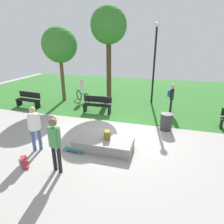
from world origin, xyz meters
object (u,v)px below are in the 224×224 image
at_px(tree_tall_oak, 109,27).
at_px(lamp_post, 155,57).
at_px(skater_watching, 35,126).
at_px(cyclist_on_bicycle, 82,92).
at_px(park_bench_center_lawn, 97,104).
at_px(pedestrian_with_backpack, 171,96).
at_px(skateboard_by_ledge, 74,150).
at_px(tree_young_birch, 60,45).
at_px(park_bench_by_oak, 28,99).
at_px(skater_performing_trick, 55,141).
at_px(concrete_ledge, 103,144).
at_px(trash_bin, 166,122).
at_px(skateboard_spare, 25,162).
at_px(backpack_on_ledge, 107,135).

height_order(tree_tall_oak, lamp_post, tree_tall_oak).
bearing_deg(tree_tall_oak, skater_watching, -94.04).
bearing_deg(cyclist_on_bicycle, lamp_post, 11.18).
distance_m(park_bench_center_lawn, tree_tall_oak, 5.21).
distance_m(skater_watching, park_bench_center_lawn, 4.58).
xyz_separation_m(park_bench_center_lawn, pedestrian_with_backpack, (4.01, 1.03, 0.52)).
bearing_deg(skateboard_by_ledge, tree_young_birch, 121.81).
bearing_deg(skater_watching, park_bench_by_oak, 131.05).
bearing_deg(skater_performing_trick, concrete_ledge, 60.00).
height_order(concrete_ledge, skater_watching, skater_watching).
height_order(skater_watching, park_bench_by_oak, skater_watching).
height_order(tree_young_birch, trash_bin, tree_young_birch).
xyz_separation_m(skateboard_by_ledge, skateboard_spare, (-1.24, -1.11, 0.00)).
height_order(skater_performing_trick, cyclist_on_bicycle, skater_performing_trick).
height_order(skateboard_by_ledge, skateboard_spare, same).
relative_size(backpack_on_ledge, lamp_post, 0.07).
relative_size(skater_performing_trick, skater_watching, 1.04).
xyz_separation_m(skater_performing_trick, park_bench_center_lawn, (-0.63, 5.39, -0.57)).
relative_size(backpack_on_ledge, park_bench_center_lawn, 0.20).
relative_size(backpack_on_ledge, skater_performing_trick, 0.18).
height_order(tree_tall_oak, trash_bin, tree_tall_oak).
height_order(backpack_on_ledge, tree_young_birch, tree_young_birch).
distance_m(backpack_on_ledge, tree_tall_oak, 8.08).
relative_size(skater_performing_trick, skateboard_spare, 2.48).
bearing_deg(skater_performing_trick, park_bench_by_oak, 134.62).
xyz_separation_m(park_bench_center_lawn, park_bench_by_oak, (-4.46, -0.22, 0.00)).
relative_size(backpack_on_ledge, skater_watching, 0.19).
height_order(skateboard_spare, tree_tall_oak, tree_tall_oak).
bearing_deg(concrete_ledge, lamp_post, 78.81).
relative_size(backpack_on_ledge, pedestrian_with_backpack, 0.19).
relative_size(skater_watching, trash_bin, 2.19).
xyz_separation_m(skateboard_by_ledge, tree_young_birch, (-3.63, 5.85, 3.55)).
bearing_deg(pedestrian_with_backpack, cyclist_on_bicycle, 173.15).
bearing_deg(park_bench_center_lawn, lamp_post, 42.53).
bearing_deg(tree_tall_oak, lamp_post, -7.51).
height_order(skateboard_spare, lamp_post, lamp_post).
xyz_separation_m(park_bench_center_lawn, tree_young_birch, (-3.04, 1.62, 3.13)).
bearing_deg(park_bench_center_lawn, skateboard_by_ledge, -82.06).
bearing_deg(backpack_on_ledge, skateboard_by_ledge, -88.80).
relative_size(concrete_ledge, cyclist_on_bicycle, 1.44).
bearing_deg(skateboard_by_ledge, backpack_on_ledge, 28.34).
bearing_deg(park_bench_by_oak, lamp_post, 21.15).
height_order(skateboard_by_ledge, tree_young_birch, tree_young_birch).
bearing_deg(cyclist_on_bicycle, skateboard_spare, -81.67).
xyz_separation_m(park_bench_by_oak, cyclist_on_bicycle, (2.78, 1.93, 0.15)).
distance_m(concrete_ledge, park_bench_by_oak, 7.01).
bearing_deg(skateboard_by_ledge, skateboard_spare, -138.20).
bearing_deg(cyclist_on_bicycle, park_bench_center_lawn, -45.51).
bearing_deg(trash_bin, park_bench_by_oak, 172.25).
relative_size(park_bench_by_oak, cyclist_on_bicycle, 1.08).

